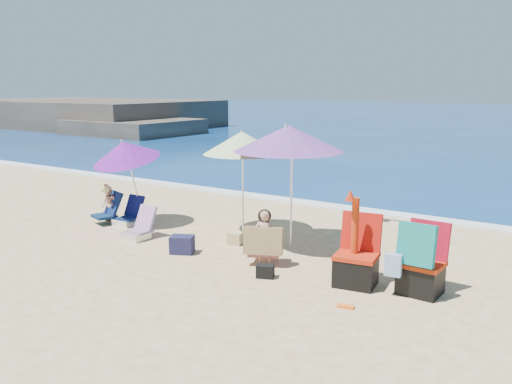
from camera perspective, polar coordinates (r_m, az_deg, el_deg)
The scene contains 19 objects.
ground at distance 9.13m, azimuth -1.92°, elevation -8.01°, with size 120.00×120.00×0.00m.
foam at distance 13.45m, azimuth 10.79°, elevation -1.84°, with size 120.00×0.50×0.04m.
headland at distance 42.01m, azimuth -16.93°, elevation 7.37°, with size 20.50×11.50×2.60m.
umbrella_turquoise at distance 9.91m, azimuth 3.44°, elevation 5.62°, with size 2.38×2.38×2.32m.
umbrella_striped at distance 10.97m, azimuth -1.47°, elevation 5.16°, with size 1.69×1.69×2.12m.
umbrella_blue at distance 11.90m, azimuth -13.58°, elevation 4.20°, with size 1.53×1.58×1.98m.
furled_umbrella at distance 8.32m, azimuth 10.18°, elevation -4.20°, with size 0.22×0.30×1.49m.
chair_navy at distance 12.17m, azimuth -13.19°, elevation -2.60°, with size 0.54×0.57×0.62m.
chair_rainbow at distance 11.05m, azimuth -12.14°, elevation -3.94°, with size 0.50×0.61×0.63m.
camp_chair_left at distance 8.47m, azimuth 10.48°, elevation -7.44°, with size 0.70×0.71×1.08m.
camp_chair_right at distance 8.29m, azimuth 16.76°, elevation -7.60°, with size 0.74×0.77×1.10m.
person_center at distance 9.18m, azimuth 0.85°, elevation -4.89°, with size 0.73×0.69×0.95m.
person_left at distance 12.39m, azimuth -15.15°, elevation -1.29°, with size 0.69×0.68×0.90m.
bag_navy_a at distance 9.98m, azimuth -7.74°, elevation -5.47°, with size 0.50×0.45×0.32m.
bag_black_a at distance 10.38m, azimuth 0.85°, elevation -5.01°, with size 0.30×0.23×0.22m.
bag_tan at distance 10.43m, azimuth -2.19°, elevation -4.89°, with size 0.30×0.23×0.23m.
bag_navy_b at distance 8.73m, azimuth 15.75°, elevation -8.47°, with size 0.38×0.31×0.26m.
bag_black_b at distance 8.69m, azimuth 0.97°, elevation -8.28°, with size 0.32×0.28×0.21m.
orange_item at distance 7.72m, azimuth 9.37°, elevation -11.73°, with size 0.25×0.15×0.03m.
Camera 1 is at (5.02, -7.02, 3.00)m, focal length 38.23 mm.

